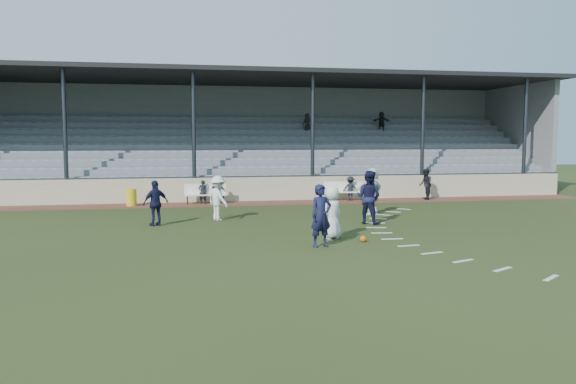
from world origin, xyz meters
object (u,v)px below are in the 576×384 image
object	(u,v)px
bench_right	(344,189)
trash_bin	(131,197)
football	(363,239)
player_navy_lead	(321,216)
bench_left	(205,192)
player_white_lead	(332,213)
official	(425,184)

from	to	relation	value
bench_right	trash_bin	bearing A→B (deg)	-166.58
trash_bin	football	xyz separation A→B (m)	(7.74, -10.77, -0.31)
player_navy_lead	bench_left	bearing A→B (deg)	88.30
football	player_white_lead	world-z (taller)	player_white_lead
trash_bin	football	size ratio (longest dim) A/B	3.87
player_white_lead	bench_right	bearing A→B (deg)	-139.74
football	player_white_lead	xyz separation A→B (m)	(-0.78, 0.76, 0.73)
player_navy_lead	official	xyz separation A→B (m)	(8.32, 11.24, -0.09)
player_white_lead	player_navy_lead	xyz separation A→B (m)	(-0.67, -1.24, 0.09)
football	player_white_lead	bearing A→B (deg)	135.55
trash_bin	official	world-z (taller)	official
football	player_navy_lead	xyz separation A→B (m)	(-1.44, -0.48, 0.81)
football	official	size ratio (longest dim) A/B	0.13
official	trash_bin	bearing A→B (deg)	-75.72
trash_bin	bench_left	bearing A→B (deg)	3.75
bench_left	player_navy_lead	bearing A→B (deg)	-74.43
football	player_navy_lead	bearing A→B (deg)	-161.61
trash_bin	football	distance (m)	13.26
player_white_lead	football	bearing A→B (deg)	104.02
bench_right	player_navy_lead	bearing A→B (deg)	-98.31
player_white_lead	player_navy_lead	bearing A→B (deg)	30.25
trash_bin	official	distance (m)	14.62
bench_right	player_navy_lead	distance (m)	12.39
football	bench_left	bearing A→B (deg)	111.40
bench_right	trash_bin	distance (m)	10.41
bench_left	trash_bin	xyz separation A→B (m)	(-3.43, -0.22, -0.17)
trash_bin	player_white_lead	xyz separation A→B (m)	(6.96, -10.01, 0.42)
bench_left	player_navy_lead	distance (m)	11.83
bench_right	trash_bin	size ratio (longest dim) A/B	2.62
football	trash_bin	bearing A→B (deg)	125.70
player_white_lead	bench_left	bearing A→B (deg)	-102.49
trash_bin	player_navy_lead	distance (m)	12.90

